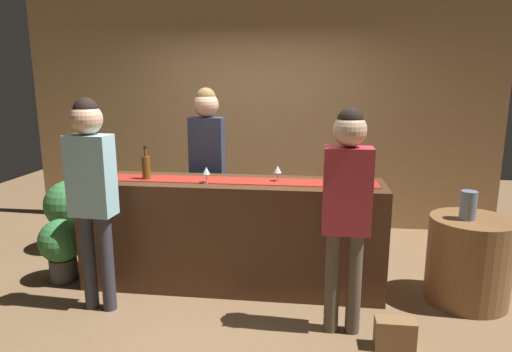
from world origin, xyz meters
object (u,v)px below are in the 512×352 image
Objects in this scene: wine_glass_mid_counter at (206,171)px; customer_sipping at (347,198)px; wine_bottle_green at (363,172)px; round_side_table at (469,260)px; customer_browsing at (92,182)px; vase_on_side_table at (468,205)px; handbag at (395,334)px; potted_plant_small at (61,246)px; wine_glass_near_customer at (278,170)px; wine_bottle_amber at (146,167)px; bartender at (207,154)px; wine_bottle_clear at (99,166)px; potted_plant_tall at (70,210)px.

customer_sipping reaches higher than wine_glass_mid_counter.
wine_bottle_green is 0.67m from customer_sipping.
wine_bottle_green is at bearing 178.61° from round_side_table.
customer_browsing is 7.25× the size of vase_on_side_table.
vase_on_side_table is at bearing 49.01° from handbag.
vase_on_side_table reaches higher than potted_plant_small.
wine_glass_mid_counter is at bearing 154.98° from customer_sipping.
wine_glass_mid_counter reaches higher than vase_on_side_table.
wine_glass_near_customer is at bearing 129.03° from customer_sipping.
round_side_table is 3.66m from potted_plant_small.
customer_browsing is at bearing -157.26° from wine_glass_near_customer.
wine_bottle_green is at bearing 176.73° from vase_on_side_table.
wine_bottle_amber reaches higher than wine_glass_mid_counter.
handbag is at bearing -77.24° from wine_bottle_green.
vase_on_side_table is at bearing 165.27° from bartender.
wine_bottle_amber is at bearing 179.25° from vase_on_side_table.
handbag is (2.93, -0.74, -0.24)m from potted_plant_small.
handbag is at bearing -25.97° from customer_sipping.
bartender is 1.07× the size of customer_sipping.
customer_sipping is at bearing -150.35° from round_side_table.
wine_glass_mid_counter is 0.60× the size of vase_on_side_table.
wine_glass_near_customer is (-0.73, 0.05, -0.01)m from wine_bottle_green.
wine_bottle_green and wine_bottle_clear have the same top height.
vase_on_side_table is at bearing 0.53° from potted_plant_small.
potted_plant_tall is at bearing 170.03° from round_side_table.
potted_plant_small is (-2.02, -0.13, -0.75)m from wine_glass_near_customer.
wine_bottle_green is 0.17× the size of customer_browsing.
handbag is at bearing -21.22° from wine_bottle_amber.
wine_glass_near_customer is 0.60× the size of vase_on_side_table.
round_side_table is (0.92, -0.02, -0.74)m from wine_bottle_green.
customer_browsing reaches higher than wine_glass_mid_counter.
potted_plant_small is (-3.66, -0.06, -0.02)m from round_side_table.
wine_bottle_amber is 1.84m from customer_sipping.
potted_plant_small is at bearing 179.67° from wine_glass_mid_counter.
wine_bottle_green is at bearing 1.73° from potted_plant_small.
potted_plant_small is at bearing -179.47° from vase_on_side_table.
wine_glass_mid_counter is 1.60m from potted_plant_small.
potted_plant_small reaches higher than handbag.
wine_bottle_clear reaches higher than wine_glass_mid_counter.
potted_plant_small is (-0.60, 0.46, -0.74)m from customer_browsing.
wine_bottle_amber is 0.44m from wine_bottle_clear.
round_side_table is at bearing 0.95° from potted_plant_small.
wine_bottle_clear is 2.25m from customer_sipping.
potted_plant_small is (-2.75, -0.08, -0.76)m from wine_bottle_green.
wine_bottle_green reaches higher than handbag.
wine_bottle_clear is at bearing 113.19° from customer_browsing.
bartender is (0.41, 0.62, 0.02)m from wine_bottle_amber.
wine_bottle_clear reaches higher than handbag.
potted_plant_tall is (-0.74, 0.71, -0.65)m from wine_bottle_clear.
wine_bottle_green reaches higher than wine_glass_near_customer.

